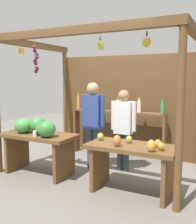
# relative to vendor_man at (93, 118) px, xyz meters

# --- Properties ---
(ground_plane) EXTENTS (12.00, 12.00, 0.00)m
(ground_plane) POSITION_rel_vendor_man_xyz_m (0.16, 0.12, -0.97)
(ground_plane) COLOR slate
(ground_plane) RESTS_ON ground
(market_stall) EXTENTS (3.27, 2.24, 2.43)m
(market_stall) POSITION_rel_vendor_man_xyz_m (0.15, 0.62, 0.45)
(market_stall) COLOR brown
(market_stall) RESTS_ON ground
(fruit_counter_left) EXTENTS (1.32, 0.64, 1.01)m
(fruit_counter_left) POSITION_rel_vendor_man_xyz_m (-0.72, -0.70, -0.29)
(fruit_counter_left) COLOR brown
(fruit_counter_left) RESTS_ON ground
(fruit_counter_right) EXTENTS (1.32, 0.64, 0.88)m
(fruit_counter_right) POSITION_rel_vendor_man_xyz_m (1.03, -0.68, -0.42)
(fruit_counter_right) COLOR brown
(fruit_counter_right) RESTS_ON ground
(bottle_shelf_unit) EXTENTS (2.10, 0.22, 1.35)m
(bottle_shelf_unit) POSITION_rel_vendor_man_xyz_m (0.09, 0.92, -0.18)
(bottle_shelf_unit) COLOR brown
(bottle_shelf_unit) RESTS_ON ground
(vendor_man) EXTENTS (0.48, 0.22, 1.61)m
(vendor_man) POSITION_rel_vendor_man_xyz_m (0.00, 0.00, 0.00)
(vendor_man) COLOR #3C4861
(vendor_man) RESTS_ON ground
(vendor_woman) EXTENTS (0.48, 0.20, 1.48)m
(vendor_woman) POSITION_rel_vendor_man_xyz_m (0.54, 0.16, -0.09)
(vendor_woman) COLOR #304446
(vendor_woman) RESTS_ON ground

